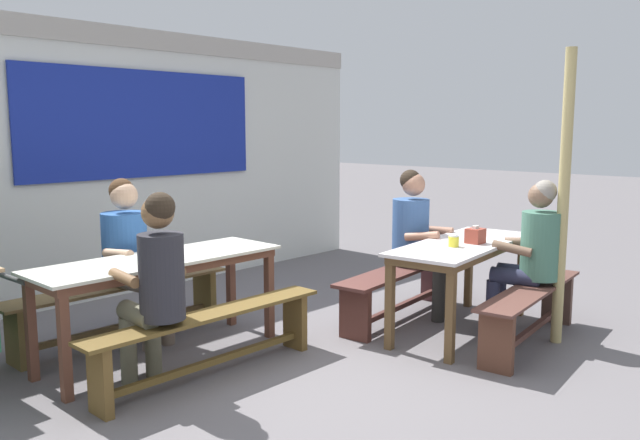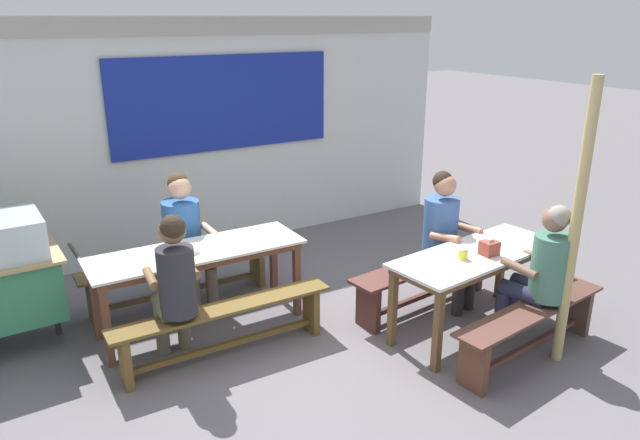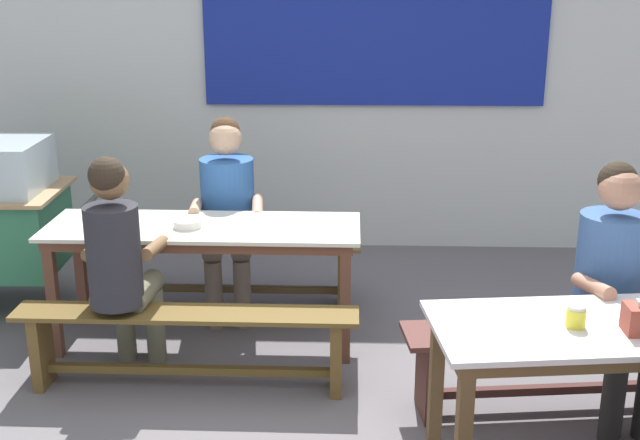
% 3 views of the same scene
% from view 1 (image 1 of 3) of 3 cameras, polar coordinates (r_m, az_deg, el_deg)
% --- Properties ---
extents(ground_plane, '(40.00, 40.00, 0.00)m').
position_cam_1_polar(ground_plane, '(4.69, -0.16, -12.84)').
color(ground_plane, slate).
extents(backdrop_wall, '(6.92, 0.23, 2.66)m').
position_cam_1_polar(backdrop_wall, '(6.69, -18.50, 5.37)').
color(backdrop_wall, silver).
rests_on(backdrop_wall, ground_plane).
extents(dining_table_far, '(1.86, 0.62, 0.75)m').
position_cam_1_polar(dining_table_far, '(4.83, -14.00, -4.15)').
color(dining_table_far, silver).
rests_on(dining_table_far, ground_plane).
extents(dining_table_near, '(1.69, 0.80, 0.75)m').
position_cam_1_polar(dining_table_near, '(5.42, 12.47, -2.81)').
color(dining_table_near, silver).
rests_on(dining_table_near, ground_plane).
extents(bench_far_back, '(1.89, 0.32, 0.45)m').
position_cam_1_polar(bench_far_back, '(5.41, -17.25, -7.01)').
color(bench_far_back, brown).
rests_on(bench_far_back, ground_plane).
extents(bench_far_front, '(1.85, 0.25, 0.45)m').
position_cam_1_polar(bench_far_front, '(4.47, -9.70, -9.95)').
color(bench_far_front, brown).
rests_on(bench_far_front, ground_plane).
extents(bench_near_back, '(1.68, 0.51, 0.45)m').
position_cam_1_polar(bench_near_back, '(5.75, 7.03, -5.70)').
color(bench_near_back, '#542E29').
rests_on(bench_near_back, ground_plane).
extents(bench_near_front, '(1.68, 0.47, 0.45)m').
position_cam_1_polar(bench_near_front, '(5.30, 18.15, -7.39)').
color(bench_near_front, brown).
rests_on(bench_near_front, ground_plane).
extents(person_right_near_table, '(0.49, 0.54, 1.31)m').
position_cam_1_polar(person_right_near_table, '(5.80, 8.54, -1.19)').
color(person_right_near_table, '#292826').
rests_on(person_right_near_table, ground_plane).
extents(person_center_facing, '(0.49, 0.62, 1.29)m').
position_cam_1_polar(person_center_facing, '(5.29, -16.47, -2.48)').
color(person_center_facing, '#6C5D50').
rests_on(person_center_facing, ground_plane).
extents(person_left_back_turned, '(0.41, 0.52, 1.30)m').
position_cam_1_polar(person_left_back_turned, '(4.21, -14.30, -5.15)').
color(person_left_back_turned, '#69664F').
rests_on(person_left_back_turned, ground_plane).
extents(person_near_front, '(0.47, 0.56, 1.28)m').
position_cam_1_polar(person_near_front, '(5.40, 18.25, -2.51)').
color(person_near_front, '#292C45').
rests_on(person_near_front, ground_plane).
extents(tissue_box, '(0.14, 0.12, 0.14)m').
position_cam_1_polar(tissue_box, '(5.38, 13.59, -1.36)').
color(tissue_box, '#9B3E30').
rests_on(tissue_box, dining_table_near).
extents(condiment_jar, '(0.08, 0.08, 0.10)m').
position_cam_1_polar(condiment_jar, '(5.19, 11.76, -1.82)').
color(condiment_jar, yellow).
rests_on(condiment_jar, dining_table_near).
extents(soup_bowl, '(0.16, 0.16, 0.05)m').
position_cam_1_polar(soup_bowl, '(4.73, -14.58, -3.17)').
color(soup_bowl, silver).
rests_on(soup_bowl, dining_table_far).
extents(wooden_support_post, '(0.08, 0.08, 2.28)m').
position_cam_1_polar(wooden_support_post, '(5.28, 20.76, 1.73)').
color(wooden_support_post, tan).
rests_on(wooden_support_post, ground_plane).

